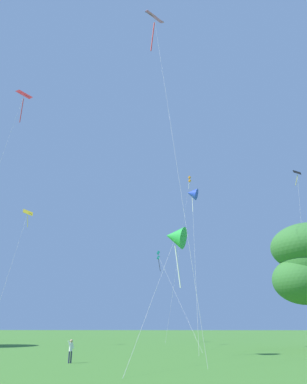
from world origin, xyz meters
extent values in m
cube|color=red|center=(-17.68, 31.44, 29.78)|extent=(1.70, 1.94, 1.77)
cylinder|color=#3F382D|center=(-17.68, 31.44, 29.78)|extent=(1.62, 0.21, 0.95)
cylinder|color=red|center=(-17.74, 31.58, 27.40)|extent=(0.25, 0.41, 3.38)
cone|color=green|center=(1.50, 19.35, 7.50)|extent=(1.93, 1.91, 1.78)
cylinder|color=silver|center=(1.65, 19.25, 5.46)|extent=(0.41, 0.31, 2.83)
cylinder|color=silver|center=(0.57, 14.46, 3.68)|extent=(1.88, 9.79, 7.37)
cube|color=teal|center=(-0.40, 32.26, 9.03)|extent=(0.34, 0.34, 0.38)
cube|color=teal|center=(-0.40, 32.26, 8.52)|extent=(0.34, 0.34, 0.38)
cylinder|color=#3F382D|center=(-0.40, 32.26, 8.77)|extent=(0.02, 0.02, 0.73)
cylinder|color=black|center=(-0.30, 32.44, 7.79)|extent=(0.25, 0.40, 1.33)
cylinder|color=silver|center=(1.41, 27.22, 4.35)|extent=(3.62, 10.10, 8.71)
cube|color=yellow|center=(-14.27, 30.01, 13.12)|extent=(1.07, 1.16, 0.81)
cylinder|color=#3F382D|center=(-14.27, 30.01, 13.12)|extent=(0.83, 0.39, 0.32)
cylinder|color=yellow|center=(-14.18, 30.04, 12.13)|extent=(0.22, 0.11, 1.28)
cylinder|color=silver|center=(-14.00, 27.35, 6.52)|extent=(0.54, 5.33, 13.04)
cone|color=blue|center=(3.21, 27.16, 13.70)|extent=(1.43, 1.36, 1.35)
cylinder|color=silver|center=(3.20, 27.04, 12.50)|extent=(0.07, 0.30, 1.48)
cylinder|color=silver|center=(3.02, 23.52, 6.80)|extent=(0.38, 7.28, 13.60)
cube|color=orange|center=(3.65, 41.43, 21.72)|extent=(0.45, 0.44, 0.40)
cube|color=orange|center=(3.65, 41.43, 21.20)|extent=(0.45, 0.44, 0.40)
cylinder|color=#3F382D|center=(3.65, 41.43, 21.46)|extent=(0.02, 0.02, 0.75)
cylinder|color=silver|center=(3.54, 41.50, 20.59)|extent=(0.27, 0.21, 1.07)
cylinder|color=silver|center=(1.84, 39.23, 10.69)|extent=(3.62, 4.40, 21.39)
cube|color=pink|center=(0.03, 20.31, 29.27)|extent=(1.89, 2.19, 1.71)
cylinder|color=#3F382D|center=(0.03, 20.31, 29.27)|extent=(1.77, 0.65, 0.81)
cylinder|color=red|center=(-0.13, 20.29, 26.80)|extent=(0.43, 0.14, 3.45)
cylinder|color=silver|center=(1.43, 16.48, 14.55)|extent=(2.83, 7.67, 29.11)
cube|color=black|center=(17.93, 39.10, 20.99)|extent=(1.17, 0.74, 1.00)
cylinder|color=#3F382D|center=(17.93, 39.10, 20.99)|extent=(0.98, 0.26, 0.51)
cylinder|color=yellow|center=(17.74, 39.25, 19.89)|extent=(0.44, 0.37, 1.38)
cylinder|color=silver|center=(16.11, 36.17, 10.45)|extent=(3.66, 5.87, 20.90)
cylinder|color=#2D3351|center=(-3.90, 14.74, 0.27)|extent=(0.07, 0.07, 0.54)
cylinder|color=#2D3351|center=(-3.81, 14.81, 0.27)|extent=(0.07, 0.07, 0.54)
cube|color=white|center=(-3.86, 14.77, 0.74)|extent=(0.18, 0.18, 0.41)
cylinder|color=white|center=(-3.92, 14.72, 0.85)|extent=(0.17, 0.16, 0.38)
cylinder|color=white|center=(-3.79, 14.83, 0.85)|extent=(0.17, 0.16, 0.38)
sphere|color=tan|center=(-3.86, 14.77, 1.02)|extent=(0.15, 0.15, 0.15)
ellipsoid|color=#387533|center=(12.06, 25.88, 5.28)|extent=(5.13, 5.13, 3.90)
camera|label=1|loc=(1.68, -3.89, 1.69)|focal=32.04mm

